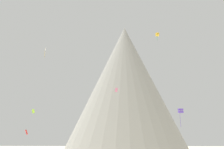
# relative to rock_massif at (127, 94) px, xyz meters

# --- Properties ---
(rock_massif) EXTENTS (64.53, 60.68, 58.16)m
(rock_massif) POSITION_rel_rock_massif_xyz_m (0.00, 0.00, 0.00)
(rock_massif) COLOR gray
(rock_massif) RESTS_ON ground_plane
(kite_white_high) EXTENTS (0.52, 1.35, 4.10)m
(kite_white_high) POSITION_rel_rock_massif_xyz_m (-31.15, -26.01, 13.38)
(kite_white_high) COLOR white
(kite_lime_low) EXTENTS (0.82, 0.41, 1.26)m
(kite_lime_low) POSITION_rel_rock_massif_xyz_m (-27.81, -42.68, -12.26)
(kite_lime_low) COLOR #8CD133
(kite_red_low) EXTENTS (0.77, 0.67, 1.51)m
(kite_red_low) POSITION_rel_rock_massif_xyz_m (-30.21, -40.50, -18.23)
(kite_red_low) COLOR red
(kite_gold_high) EXTENTS (1.18, 1.16, 2.54)m
(kite_gold_high) POSITION_rel_rock_massif_xyz_m (9.85, -41.86, 11.63)
(kite_gold_high) COLOR gold
(kite_indigo_low) EXTENTS (1.55, 1.59, 5.65)m
(kite_indigo_low) POSITION_rel_rock_massif_xyz_m (16.83, -35.47, -11.64)
(kite_indigo_low) COLOR #5138B2
(kite_pink_mid) EXTENTS (1.03, 0.28, 1.50)m
(kite_pink_mid) POSITION_rel_rock_massif_xyz_m (-3.49, -33.61, -4.35)
(kite_pink_mid) COLOR pink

